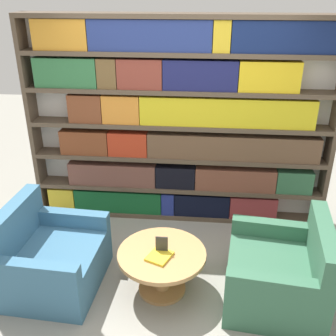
% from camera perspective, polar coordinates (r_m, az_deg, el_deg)
% --- Properties ---
extents(ground_plane, '(14.00, 14.00, 0.00)m').
position_cam_1_polar(ground_plane, '(3.88, -0.29, -18.33)').
color(ground_plane, gray).
extents(bookshelf, '(3.48, 0.30, 2.40)m').
position_cam_1_polar(bookshelf, '(4.54, 1.61, 6.52)').
color(bookshelf, silver).
rests_on(bookshelf, ground_plane).
extents(armchair_left, '(0.91, 1.00, 0.82)m').
position_cam_1_polar(armchair_left, '(4.02, -16.77, -12.61)').
color(armchair_left, '#386684').
rests_on(armchair_left, ground_plane).
extents(armchair_right, '(0.96, 1.04, 0.82)m').
position_cam_1_polar(armchair_right, '(3.83, 15.89, -14.62)').
color(armchair_right, '#336047').
rests_on(armchair_right, ground_plane).
extents(coffee_table, '(0.82, 0.82, 0.44)m').
position_cam_1_polar(coffee_table, '(3.76, -0.90, -13.64)').
color(coffee_table, '#AD7F4C').
rests_on(coffee_table, ground_plane).
extents(table_sign, '(0.11, 0.06, 0.17)m').
position_cam_1_polar(table_sign, '(3.64, -0.92, -11.23)').
color(table_sign, black).
rests_on(table_sign, coffee_table).
extents(stray_book, '(0.26, 0.28, 0.02)m').
position_cam_1_polar(stray_book, '(3.62, -1.25, -12.67)').
color(stray_book, gold).
rests_on(stray_book, coffee_table).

